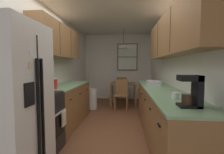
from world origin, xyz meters
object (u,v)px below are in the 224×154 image
(stove_range, at_px, (37,123))
(microwave_over_range, at_px, (27,42))
(dining_chair_far, at_px, (122,88))
(refrigerator, at_px, (5,108))
(coffee_maker, at_px, (192,90))
(storage_canister, at_px, (54,84))
(trash_bin, at_px, (92,99))
(dining_table, at_px, (123,87))
(dish_rack, at_px, (153,83))
(dining_chair_near, at_px, (121,93))
(mug_by_coffeemaker, at_px, (175,96))

(stove_range, xyz_separation_m, microwave_over_range, (-0.11, 0.00, 1.20))
(microwave_over_range, height_order, dining_chair_far, microwave_over_range)
(refrigerator, relative_size, coffee_maker, 5.32)
(storage_canister, bearing_deg, trash_bin, 81.27)
(microwave_over_range, bearing_deg, stove_range, -0.03)
(microwave_over_range, distance_m, trash_bin, 2.94)
(stove_range, height_order, dining_table, stove_range)
(dining_table, bearing_deg, stove_range, -111.47)
(dish_rack, bearing_deg, dining_chair_far, 108.09)
(microwave_over_range, bearing_deg, refrigerator, -75.80)
(dish_rack, bearing_deg, stove_range, -144.72)
(dining_chair_far, xyz_separation_m, trash_bin, (-0.87, -1.16, -0.19))
(dining_chair_far, distance_m, coffee_maker, 4.39)
(dining_table, relative_size, trash_bin, 1.38)
(storage_canister, distance_m, coffee_maker, 2.34)
(dining_chair_far, bearing_deg, dining_chair_near, -88.50)
(refrigerator, relative_size, mug_by_coffeemaker, 14.67)
(coffee_maker, height_order, dish_rack, coffee_maker)
(refrigerator, xyz_separation_m, trash_bin, (0.23, 3.28, -0.58))
(stove_range, bearing_deg, trash_bin, 83.47)
(refrigerator, distance_m, dining_chair_near, 3.49)
(dining_chair_far, relative_size, trash_bin, 1.46)
(trash_bin, height_order, dish_rack, dish_rack)
(stove_range, distance_m, microwave_over_range, 1.21)
(dining_chair_near, bearing_deg, refrigerator, -108.97)
(dining_chair_near, xyz_separation_m, storage_canister, (-1.20, -1.96, 0.50))
(coffee_maker, relative_size, mug_by_coffeemaker, 2.76)
(refrigerator, xyz_separation_m, dining_chair_far, (1.10, 4.44, -0.39))
(stove_range, xyz_separation_m, coffee_maker, (2.02, -0.53, 0.60))
(dining_chair_near, relative_size, mug_by_coffeemaker, 7.41)
(refrigerator, relative_size, storage_canister, 9.06)
(refrigerator, bearing_deg, trash_bin, 85.99)
(dining_table, relative_size, mug_by_coffeemaker, 6.98)
(refrigerator, distance_m, mug_by_coffeemaker, 1.98)
(dining_table, distance_m, dining_chair_far, 0.59)
(refrigerator, bearing_deg, dish_rack, 47.94)
(dining_chair_far, relative_size, mug_by_coffeemaker, 7.41)
(dining_chair_near, bearing_deg, dining_chair_far, 91.50)
(dish_rack, bearing_deg, dining_table, 111.22)
(coffee_maker, height_order, mug_by_coffeemaker, coffee_maker)
(stove_range, distance_m, trash_bin, 2.60)
(stove_range, relative_size, trash_bin, 1.79)
(refrigerator, bearing_deg, mug_by_coffeemaker, 16.38)
(mug_by_coffeemaker, distance_m, dish_rack, 1.52)
(dining_chair_far, bearing_deg, dining_table, -82.29)
(trash_bin, xyz_separation_m, storage_canister, (-0.30, -1.95, 0.69))
(refrigerator, xyz_separation_m, dish_rack, (1.87, 2.07, 0.06))
(stove_range, relative_size, microwave_over_range, 1.78)
(dining_chair_far, distance_m, storage_canister, 3.36)
(refrigerator, height_order, dining_chair_far, refrigerator)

